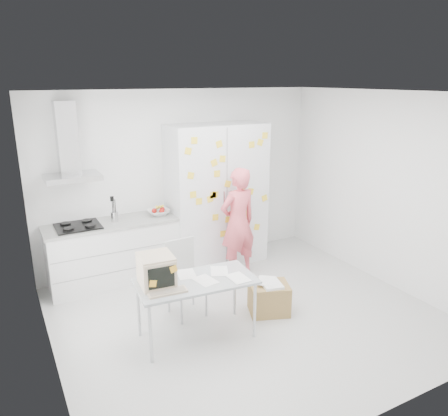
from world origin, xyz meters
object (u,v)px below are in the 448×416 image
desk (171,276)px  cardboard_box (269,298)px  person (238,223)px  chair (184,273)px

desk → cardboard_box: bearing=4.7°
person → cardboard_box: bearing=73.0°
person → desk: bearing=30.8°
desk → person: bearing=42.4°
person → desk: size_ratio=1.21×
chair → cardboard_box: bearing=-33.4°
person → desk: person is taller
person → cardboard_box: person is taller
chair → cardboard_box: 1.11m
desk → cardboard_box: (1.29, -0.00, -0.59)m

